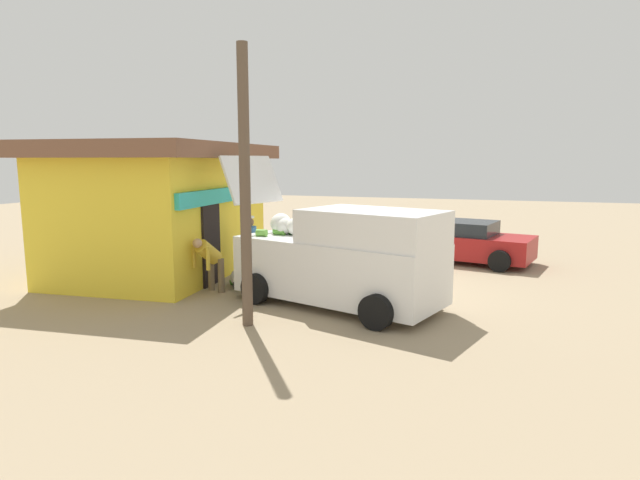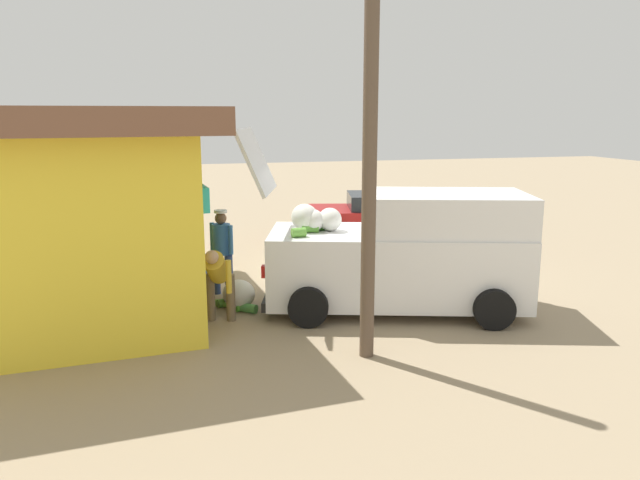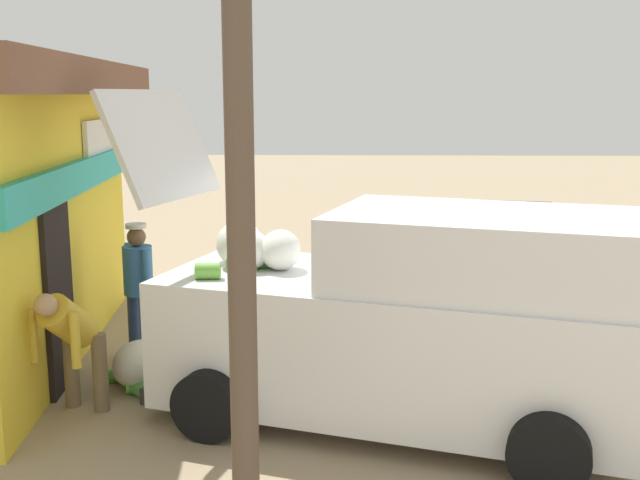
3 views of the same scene
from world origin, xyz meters
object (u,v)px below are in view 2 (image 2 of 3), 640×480
object	(u,v)px
storefront_bar	(68,207)
customer_bending	(217,276)
vendor_standing	(222,247)
parked_sedan	(385,217)
paint_bucket	(205,264)
delivery_van	(405,252)
unloaded_banana_pile	(238,295)

from	to	relation	value
storefront_bar	customer_bending	size ratio (longest dim) A/B	5.13
storefront_bar	vendor_standing	xyz separation A→B (m)	(0.04, -2.61, -0.87)
storefront_bar	parked_sedan	bearing A→B (deg)	-60.00
vendor_standing	paint_bucket	world-z (taller)	vendor_standing
parked_sedan	vendor_standing	world-z (taller)	vendor_standing
delivery_van	parked_sedan	size ratio (longest dim) A/B	1.14
storefront_bar	vendor_standing	size ratio (longest dim) A/B	4.12
storefront_bar	delivery_van	distance (m)	5.89
vendor_standing	paint_bucket	size ratio (longest dim) A/B	4.06
delivery_van	paint_bucket	bearing A→B (deg)	43.33
paint_bucket	storefront_bar	bearing A→B (deg)	126.64
storefront_bar	delivery_van	size ratio (longest dim) A/B	1.31
customer_bending	vendor_standing	bearing A→B (deg)	-8.44
customer_bending	delivery_van	bearing A→B (deg)	-90.77
storefront_bar	parked_sedan	xyz separation A→B (m)	(4.34, -7.52, -1.21)
storefront_bar	parked_sedan	distance (m)	8.77
customer_bending	unloaded_banana_pile	xyz separation A→B (m)	(0.80, -0.43, -0.58)
delivery_van	vendor_standing	xyz separation A→B (m)	(1.66, 3.00, -0.09)
parked_sedan	vendor_standing	size ratio (longest dim) A/B	2.74
paint_bucket	unloaded_banana_pile	bearing A→B (deg)	-171.24
customer_bending	unloaded_banana_pile	size ratio (longest dim) A/B	1.47
vendor_standing	customer_bending	size ratio (longest dim) A/B	1.25
vendor_standing	unloaded_banana_pile	xyz separation A→B (m)	(-0.81, -0.19, -0.71)
vendor_standing	delivery_van	bearing A→B (deg)	-118.85
delivery_van	parked_sedan	world-z (taller)	delivery_van
storefront_bar	delivery_van	xyz separation A→B (m)	(-1.61, -5.62, -0.78)
paint_bucket	parked_sedan	bearing A→B (deg)	-63.48
storefront_bar	customer_bending	distance (m)	3.01
storefront_bar	paint_bucket	distance (m)	3.40
delivery_van	customer_bending	size ratio (longest dim) A/B	3.91
delivery_van	paint_bucket	xyz separation A→B (m)	(3.40, 3.21, -0.83)
delivery_van	unloaded_banana_pile	bearing A→B (deg)	73.34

